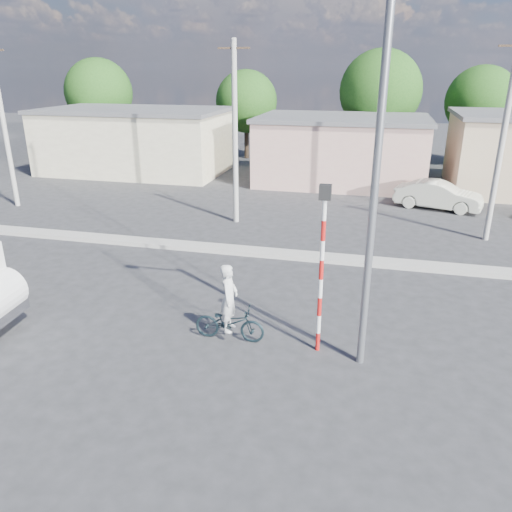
% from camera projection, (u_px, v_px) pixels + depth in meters
% --- Properties ---
extents(ground_plane, '(120.00, 120.00, 0.00)m').
position_uv_depth(ground_plane, '(180.00, 364.00, 12.30)').
color(ground_plane, '#2C2C2E').
rests_on(ground_plane, ground).
extents(median, '(40.00, 0.80, 0.16)m').
position_uv_depth(median, '(257.00, 252.00, 19.53)').
color(median, '#99968E').
rests_on(median, ground).
extents(bicycle, '(1.90, 0.68, 1.00)m').
position_uv_depth(bicycle, '(230.00, 323.00, 13.28)').
color(bicycle, black).
rests_on(bicycle, ground).
extents(cyclist, '(0.45, 0.68, 1.86)m').
position_uv_depth(cyclist, '(229.00, 308.00, 13.12)').
color(cyclist, silver).
rests_on(cyclist, ground).
extents(car_cream, '(4.53, 2.56, 1.41)m').
position_uv_depth(car_cream, '(438.00, 195.00, 25.50)').
color(car_cream, beige).
rests_on(car_cream, ground).
extents(traffic_pole, '(0.28, 0.18, 4.36)m').
position_uv_depth(traffic_pole, '(322.00, 256.00, 12.02)').
color(traffic_pole, red).
rests_on(traffic_pole, ground).
extents(streetlight, '(2.34, 0.22, 9.00)m').
position_uv_depth(streetlight, '(369.00, 162.00, 10.69)').
color(streetlight, slate).
rests_on(streetlight, ground).
extents(building_row, '(37.80, 7.30, 4.44)m').
position_uv_depth(building_row, '(327.00, 147.00, 31.25)').
color(building_row, beige).
rests_on(building_row, ground).
extents(tree_row, '(34.13, 7.32, 8.10)m').
position_uv_depth(tree_row, '(294.00, 96.00, 37.05)').
color(tree_row, '#38281E').
rests_on(tree_row, ground).
extents(utility_poles, '(35.40, 0.24, 8.00)m').
position_uv_depth(utility_poles, '(355.00, 138.00, 21.01)').
color(utility_poles, '#99968E').
rests_on(utility_poles, ground).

